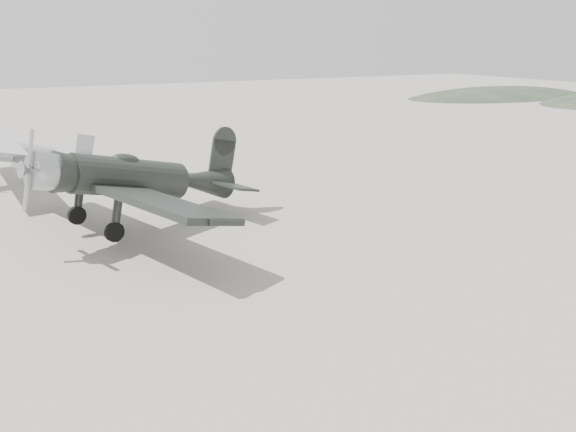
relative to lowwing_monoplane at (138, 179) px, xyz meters
name	(u,v)px	position (x,y,z in m)	size (l,w,h in m)	color
ground	(293,325)	(1.61, -8.72, -1.98)	(160.00, 160.00, 0.00)	gray
hill_northeast	(500,96)	(51.61, 31.28, -1.98)	(32.00, 16.00, 5.20)	#2B3728
lowwing_monoplane	(138,179)	(0.00, 0.00, 0.00)	(8.42, 11.53, 3.74)	black
highwing_monoplane	(5,146)	(-4.00, 9.97, -0.11)	(7.49, 10.54, 2.98)	#999B9E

